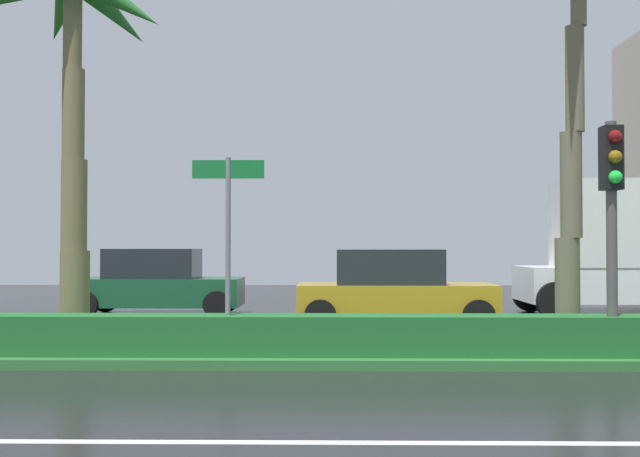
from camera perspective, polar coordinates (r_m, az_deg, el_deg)
ground_plane at (r=14.21m, az=0.43°, el=-8.77°), size 90.00×42.00×0.10m
near_lane_divider_stripe at (r=7.31m, az=0.02°, el=-15.55°), size 81.00×0.14×0.01m
median_strip at (r=13.20m, az=0.40°, el=-8.80°), size 85.50×4.00×0.15m
median_hedge at (r=11.76m, az=0.34°, el=-7.89°), size 76.50×0.70×0.60m
palm_tree_mid_left at (r=14.33m, az=-17.94°, el=13.65°), size 3.54×3.44×6.81m
traffic_signal_median_right at (r=12.31m, az=20.79°, el=2.39°), size 0.28×0.43×3.52m
street_name_sign at (r=11.81m, az=-6.82°, el=0.07°), size 1.10×0.08×3.00m
car_in_traffic_second at (r=20.51m, az=-11.98°, el=-3.98°), size 4.30×2.02×1.72m
car_in_traffic_third at (r=17.08m, az=5.46°, el=-4.55°), size 4.30×2.02×1.72m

